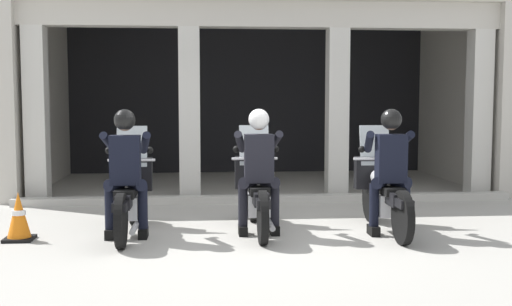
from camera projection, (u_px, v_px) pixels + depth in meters
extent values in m
plane|color=#A8A59E|center=(243.00, 197.00, 10.94)|extent=(80.00, 80.00, 0.00)
cube|color=black|center=(248.00, 100.00, 14.62)|extent=(8.57, 0.24, 3.33)
cube|color=#BCB7AD|center=(264.00, 15.00, 10.61)|extent=(8.57, 0.36, 0.44)
cube|color=#BCB7AD|center=(255.00, 12.00, 12.45)|extent=(8.57, 4.46, 0.16)
cube|color=#BCB7AD|center=(40.00, 100.00, 12.25)|extent=(0.30, 4.46, 3.33)
cube|color=#BCB7AD|center=(458.00, 100.00, 12.96)|extent=(0.30, 4.46, 3.33)
cube|color=beige|center=(36.00, 114.00, 10.44)|extent=(0.35, 0.36, 2.89)
cube|color=beige|center=(190.00, 114.00, 10.65)|extent=(0.35, 0.36, 2.89)
cube|color=beige|center=(337.00, 114.00, 10.87)|extent=(0.35, 0.36, 2.89)
cube|color=beige|center=(479.00, 113.00, 11.08)|extent=(0.35, 0.36, 2.89)
cube|color=#B7B5AD|center=(267.00, 199.00, 10.39)|extent=(8.17, 0.24, 0.12)
cylinder|color=black|center=(134.00, 201.00, 8.61)|extent=(0.09, 0.64, 0.64)
cylinder|color=black|center=(121.00, 221.00, 7.22)|extent=(0.09, 0.64, 0.64)
cube|color=black|center=(134.00, 186.00, 8.59)|extent=(0.14, 0.44, 0.08)
cube|color=silver|center=(128.00, 207.00, 7.86)|extent=(0.28, 0.44, 0.28)
cube|color=black|center=(128.00, 196.00, 7.89)|extent=(0.18, 1.24, 0.16)
ellipsoid|color=#B2B2B7|center=(130.00, 179.00, 8.10)|extent=(0.26, 0.48, 0.22)
cube|color=black|center=(126.00, 192.00, 7.71)|extent=(0.24, 0.52, 0.10)
cube|color=black|center=(121.00, 205.00, 7.26)|extent=(0.16, 0.48, 0.10)
cylinder|color=silver|center=(133.00, 184.00, 8.52)|extent=(0.05, 0.24, 0.53)
cube|color=black|center=(133.00, 174.00, 8.45)|extent=(0.52, 0.16, 0.44)
sphere|color=silver|center=(133.00, 172.00, 8.55)|extent=(0.18, 0.18, 0.18)
cube|color=silver|center=(132.00, 146.00, 8.40)|extent=(0.40, 0.14, 0.54)
cylinder|color=silver|center=(132.00, 160.00, 8.34)|extent=(0.62, 0.04, 0.04)
cylinder|color=silver|center=(135.00, 228.00, 7.54)|extent=(0.07, 0.55, 0.07)
cube|color=black|center=(125.00, 160.00, 7.65)|extent=(0.36, 0.22, 0.60)
cube|color=#14193F|center=(126.00, 157.00, 7.77)|extent=(0.05, 0.02, 0.32)
sphere|color=tan|center=(125.00, 122.00, 7.63)|extent=(0.21, 0.21, 0.21)
sphere|color=black|center=(125.00, 120.00, 7.63)|extent=(0.26, 0.26, 0.26)
cylinder|color=black|center=(137.00, 185.00, 7.71)|extent=(0.26, 0.29, 0.17)
cylinder|color=black|center=(143.00, 207.00, 7.74)|extent=(0.12, 0.12, 0.53)
cube|color=black|center=(143.00, 233.00, 7.78)|extent=(0.11, 0.26, 0.12)
cylinder|color=black|center=(114.00, 185.00, 7.69)|extent=(0.26, 0.29, 0.17)
cylinder|color=black|center=(110.00, 208.00, 7.71)|extent=(0.12, 0.12, 0.53)
cube|color=black|center=(110.00, 234.00, 7.75)|extent=(0.11, 0.26, 0.12)
cylinder|color=black|center=(145.00, 143.00, 7.88)|extent=(0.19, 0.48, 0.31)
sphere|color=black|center=(150.00, 150.00, 8.11)|extent=(0.09, 0.09, 0.09)
cylinder|color=black|center=(109.00, 143.00, 7.85)|extent=(0.19, 0.48, 0.31)
sphere|color=black|center=(109.00, 150.00, 8.06)|extent=(0.09, 0.09, 0.09)
cylinder|color=black|center=(253.00, 198.00, 8.81)|extent=(0.09, 0.64, 0.64)
cylinder|color=black|center=(263.00, 217.00, 7.42)|extent=(0.09, 0.64, 0.64)
cube|color=black|center=(253.00, 184.00, 8.79)|extent=(0.14, 0.44, 0.08)
cube|color=silver|center=(258.00, 204.00, 8.06)|extent=(0.28, 0.44, 0.28)
cube|color=black|center=(258.00, 193.00, 8.10)|extent=(0.18, 1.24, 0.16)
ellipsoid|color=black|center=(256.00, 177.00, 8.30)|extent=(0.26, 0.48, 0.22)
cube|color=black|center=(259.00, 190.00, 7.91)|extent=(0.24, 0.52, 0.10)
cube|color=black|center=(262.00, 202.00, 7.46)|extent=(0.16, 0.48, 0.10)
cylinder|color=silver|center=(254.00, 182.00, 8.73)|extent=(0.05, 0.24, 0.53)
cube|color=black|center=(254.00, 172.00, 8.66)|extent=(0.52, 0.16, 0.44)
sphere|color=silver|center=(253.00, 170.00, 8.75)|extent=(0.18, 0.18, 0.18)
cube|color=silver|center=(254.00, 145.00, 8.60)|extent=(0.40, 0.14, 0.54)
cylinder|color=silver|center=(255.00, 159.00, 8.54)|extent=(0.62, 0.04, 0.04)
cylinder|color=silver|center=(270.00, 224.00, 7.74)|extent=(0.07, 0.55, 0.07)
cube|color=black|center=(259.00, 158.00, 7.86)|extent=(0.36, 0.22, 0.60)
cube|color=#591414|center=(258.00, 156.00, 7.98)|extent=(0.05, 0.02, 0.32)
sphere|color=tan|center=(259.00, 122.00, 7.84)|extent=(0.21, 0.21, 0.21)
sphere|color=silver|center=(259.00, 119.00, 7.84)|extent=(0.26, 0.26, 0.26)
cylinder|color=black|center=(270.00, 183.00, 7.92)|extent=(0.26, 0.29, 0.17)
cylinder|color=black|center=(275.00, 204.00, 7.95)|extent=(0.12, 0.12, 0.53)
cube|color=black|center=(275.00, 230.00, 7.99)|extent=(0.11, 0.26, 0.12)
cylinder|color=black|center=(248.00, 183.00, 7.89)|extent=(0.26, 0.29, 0.17)
cylinder|color=black|center=(243.00, 205.00, 7.91)|extent=(0.12, 0.12, 0.53)
cube|color=black|center=(243.00, 230.00, 7.95)|extent=(0.11, 0.26, 0.12)
cylinder|color=black|center=(275.00, 142.00, 8.09)|extent=(0.19, 0.48, 0.31)
sphere|color=black|center=(276.00, 149.00, 8.31)|extent=(0.09, 0.09, 0.09)
cylinder|color=black|center=(240.00, 142.00, 8.05)|extent=(0.19, 0.48, 0.31)
sphere|color=black|center=(236.00, 149.00, 8.27)|extent=(0.09, 0.09, 0.09)
cylinder|color=black|center=(371.00, 199.00, 8.80)|extent=(0.09, 0.64, 0.64)
cylinder|color=black|center=(403.00, 218.00, 7.41)|extent=(0.09, 0.64, 0.64)
cube|color=black|center=(371.00, 184.00, 8.78)|extent=(0.14, 0.44, 0.08)
cube|color=silver|center=(387.00, 204.00, 8.05)|extent=(0.28, 0.44, 0.28)
cube|color=black|center=(386.00, 193.00, 8.09)|extent=(0.18, 1.24, 0.16)
ellipsoid|color=#B2B2B7|center=(381.00, 177.00, 8.29)|extent=(0.26, 0.48, 0.22)
cube|color=black|center=(390.00, 190.00, 7.90)|extent=(0.24, 0.52, 0.10)
cube|color=black|center=(401.00, 202.00, 7.45)|extent=(0.16, 0.48, 0.10)
cylinder|color=silver|center=(372.00, 182.00, 8.72)|extent=(0.05, 0.24, 0.53)
cube|color=black|center=(374.00, 173.00, 8.64)|extent=(0.52, 0.16, 0.44)
sphere|color=silver|center=(372.00, 170.00, 8.74)|extent=(0.18, 0.18, 0.18)
cube|color=silver|center=(375.00, 145.00, 8.59)|extent=(0.40, 0.14, 0.54)
cylinder|color=silver|center=(376.00, 159.00, 8.53)|extent=(0.62, 0.04, 0.04)
cylinder|color=silver|center=(404.00, 224.00, 7.73)|extent=(0.07, 0.55, 0.07)
cube|color=black|center=(391.00, 158.00, 7.85)|extent=(0.36, 0.22, 0.60)
cube|color=#14193F|center=(388.00, 156.00, 7.96)|extent=(0.05, 0.02, 0.32)
sphere|color=tan|center=(391.00, 122.00, 7.83)|extent=(0.21, 0.21, 0.21)
sphere|color=black|center=(391.00, 119.00, 7.82)|extent=(0.26, 0.26, 0.26)
cylinder|color=black|center=(401.00, 183.00, 7.91)|extent=(0.26, 0.29, 0.17)
cylinder|color=black|center=(405.00, 204.00, 7.93)|extent=(0.12, 0.12, 0.53)
cube|color=black|center=(405.00, 230.00, 7.97)|extent=(0.11, 0.26, 0.12)
cylinder|color=black|center=(379.00, 183.00, 7.88)|extent=(0.26, 0.29, 0.17)
cylinder|color=black|center=(374.00, 205.00, 7.90)|extent=(0.12, 0.12, 0.53)
cube|color=black|center=(373.00, 230.00, 7.94)|extent=(0.11, 0.26, 0.12)
cylinder|color=black|center=(403.00, 142.00, 8.08)|extent=(0.19, 0.48, 0.31)
sphere|color=black|center=(401.00, 149.00, 8.30)|extent=(0.09, 0.09, 0.09)
cylinder|color=black|center=(369.00, 142.00, 8.04)|extent=(0.19, 0.48, 0.31)
sphere|color=black|center=(362.00, 149.00, 8.25)|extent=(0.09, 0.09, 0.09)
cube|color=black|center=(19.00, 239.00, 7.65)|extent=(0.34, 0.34, 0.04)
cone|color=orange|center=(19.00, 215.00, 7.63)|extent=(0.28, 0.28, 0.55)
cylinder|color=white|center=(19.00, 212.00, 7.62)|extent=(0.17, 0.17, 0.06)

